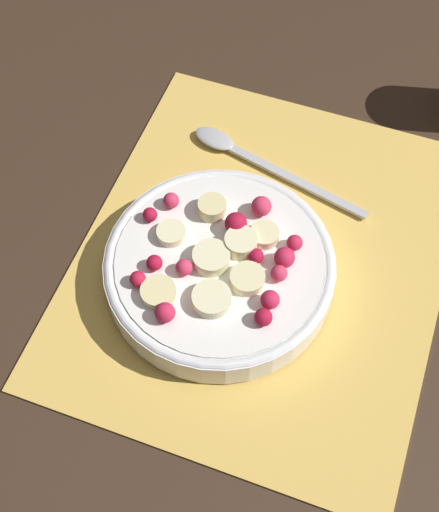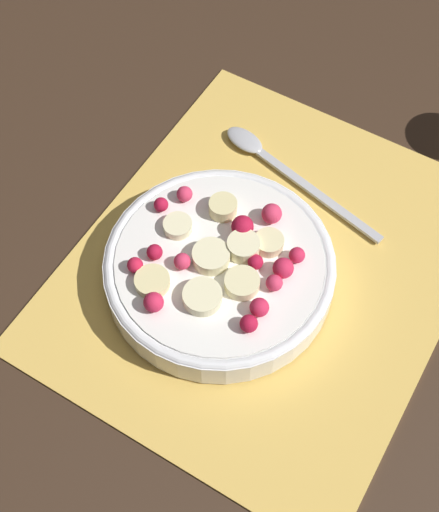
{
  "view_description": "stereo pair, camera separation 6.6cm",
  "coord_description": "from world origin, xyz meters",
  "views": [
    {
      "loc": [
        -0.36,
        -0.08,
        0.61
      ],
      "look_at": [
        -0.04,
        0.03,
        0.05
      ],
      "focal_mm": 50.0,
      "sensor_mm": 36.0,
      "label": 1
    },
    {
      "loc": [
        -0.33,
        -0.14,
        0.61
      ],
      "look_at": [
        -0.04,
        0.03,
        0.05
      ],
      "focal_mm": 50.0,
      "sensor_mm": 36.0,
      "label": 2
    }
  ],
  "objects": [
    {
      "name": "ground_plane",
      "position": [
        0.0,
        0.0,
        0.0
      ],
      "size": [
        3.0,
        3.0,
        0.0
      ],
      "primitive_type": "plane",
      "color": "#382619"
    },
    {
      "name": "fruit_bowl",
      "position": [
        -0.04,
        0.03,
        0.03
      ],
      "size": [
        0.22,
        0.22,
        0.06
      ],
      "color": "white",
      "rests_on": "placemat"
    },
    {
      "name": "spoon",
      "position": [
        0.12,
        0.06,
        0.01
      ],
      "size": [
        0.06,
        0.21,
        0.01
      ],
      "rotation": [
        0.0,
        0.0,
        7.62
      ],
      "color": "#B2B2B7",
      "rests_on": "placemat"
    },
    {
      "name": "placemat",
      "position": [
        0.0,
        0.0,
        0.0
      ],
      "size": [
        0.42,
        0.35,
        0.01
      ],
      "color": "#E0B251",
      "rests_on": "ground_plane"
    }
  ]
}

